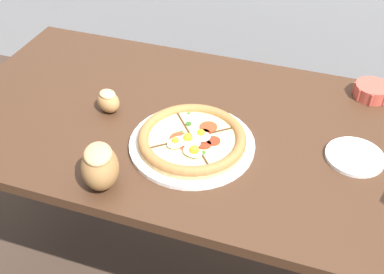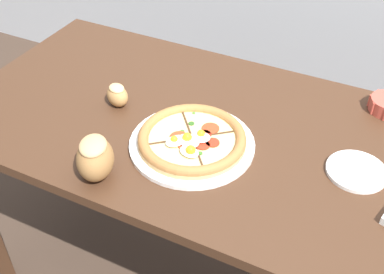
# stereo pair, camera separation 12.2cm
# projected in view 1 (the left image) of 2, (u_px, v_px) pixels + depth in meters

# --- Properties ---
(dining_table) EXTENTS (1.52, 0.74, 0.73)m
(dining_table) POSITION_uv_depth(u_px,v_px,m) (218.00, 155.00, 1.37)
(dining_table) COLOR #422819
(dining_table) RESTS_ON ground_plane
(pizza) EXTENTS (0.32, 0.32, 0.05)m
(pizza) POSITION_uv_depth(u_px,v_px,m) (192.00, 140.00, 1.23)
(pizza) COLOR white
(pizza) RESTS_ON dining_table
(ramekin_bowl) EXTENTS (0.11, 0.11, 0.04)m
(ramekin_bowl) POSITION_uv_depth(u_px,v_px,m) (372.00, 91.00, 1.40)
(ramekin_bowl) COLOR #C64C3D
(ramekin_bowl) RESTS_ON dining_table
(bread_piece_near) EXTENTS (0.13, 0.15, 0.11)m
(bread_piece_near) POSITION_uv_depth(u_px,v_px,m) (100.00, 166.00, 1.11)
(bread_piece_near) COLOR olive
(bread_piece_near) RESTS_ON dining_table
(bread_piece_mid) EXTENTS (0.09, 0.08, 0.07)m
(bread_piece_mid) POSITION_uv_depth(u_px,v_px,m) (108.00, 101.00, 1.34)
(bread_piece_mid) COLOR #B27F47
(bread_piece_mid) RESTS_ON dining_table
(side_saucer) EXTENTS (0.15, 0.15, 0.01)m
(side_saucer) POSITION_uv_depth(u_px,v_px,m) (355.00, 157.00, 1.21)
(side_saucer) COLOR white
(side_saucer) RESTS_ON dining_table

